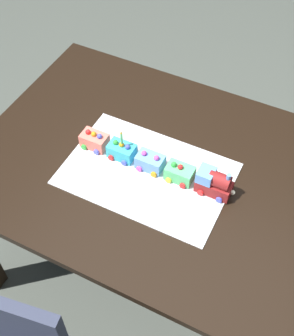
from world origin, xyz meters
TOP-DOWN VIEW (x-y plane):
  - ground_plane at (0.00, 0.00)m, footprint 8.00×8.00m
  - dining_table at (0.00, 0.00)m, footprint 1.40×1.00m
  - cake_board at (0.03, 0.06)m, footprint 0.60×0.40m
  - cake_locomotive at (-0.22, 0.02)m, footprint 0.14×0.08m
  - cake_car_hopper_mint_green at (-0.09, 0.02)m, footprint 0.10×0.08m
  - cake_car_caboose_sky_blue at (0.03, 0.02)m, footprint 0.10×0.08m
  - cake_car_flatbed_turquoise at (0.15, 0.02)m, footprint 0.10×0.08m
  - cake_car_tanker_coral at (0.27, 0.02)m, footprint 0.10×0.08m
  - birthday_candle at (0.15, 0.02)m, footprint 0.01×0.01m

SIDE VIEW (x-z plane):
  - ground_plane at x=0.00m, z-range 0.00..0.00m
  - dining_table at x=0.00m, z-range 0.26..1.00m
  - cake_board at x=0.03m, z-range 0.74..0.74m
  - cake_car_hopper_mint_green at x=-0.09m, z-range 0.74..0.81m
  - cake_car_caboose_sky_blue at x=0.03m, z-range 0.74..0.81m
  - cake_car_flatbed_turquoise at x=0.15m, z-range 0.74..0.81m
  - cake_car_tanker_coral at x=0.27m, z-range 0.74..0.81m
  - cake_locomotive at x=-0.22m, z-range 0.73..0.85m
  - birthday_candle at x=0.15m, z-range 0.81..0.88m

